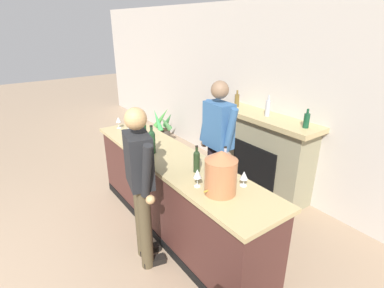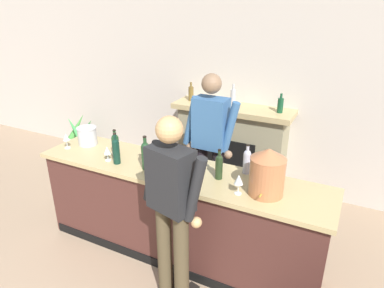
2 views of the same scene
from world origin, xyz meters
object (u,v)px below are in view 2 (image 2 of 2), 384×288
wine_glass_by_dispenser (278,171)px  wine_glass_front_left (66,138)px  copper_dispenser (267,172)px  ice_bucket_steel (87,136)px  person_customer (172,207)px  potted_plant_corner (83,139)px  wine_glass_back_row (239,180)px  wine_bottle_burgundy_dark (146,154)px  wine_glass_near_bucket (107,151)px  wine_bottle_rose_blush (247,160)px  wine_bottle_riesling_slim (115,144)px  person_bartender (210,147)px  wine_bottle_merlot_tall (219,166)px  wine_bottle_chardonnay_pale (116,150)px  fireplace_stone (231,146)px

wine_glass_by_dispenser → wine_glass_front_left: (-2.26, -0.29, 0.02)m
copper_dispenser → ice_bucket_steel: size_ratio=1.88×
wine_glass_front_left → person_customer: bearing=-15.9°
potted_plant_corner → wine_glass_back_row: wine_glass_back_row is taller
wine_bottle_burgundy_dark → wine_glass_near_bucket: (-0.45, -0.02, -0.04)m
person_customer → ice_bucket_steel: person_customer is taller
wine_bottle_rose_blush → wine_glass_front_left: size_ratio=1.73×
ice_bucket_steel → wine_bottle_rose_blush: 1.83m
wine_bottle_burgundy_dark → wine_bottle_riesling_slim: wine_bottle_burgundy_dark is taller
person_customer → wine_glass_by_dispenser: (0.67, 0.75, 0.14)m
person_bartender → wine_bottle_merlot_tall: person_bartender is taller
wine_bottle_chardonnay_pale → wine_bottle_burgundy_dark: size_ratio=0.95×
fireplace_stone → wine_bottle_chardonnay_pale: size_ratio=5.02×
copper_dispenser → wine_bottle_chardonnay_pale: copper_dispenser is taller
ice_bucket_steel → wine_glass_back_row: bearing=-7.8°
wine_bottle_merlot_tall → wine_glass_front_left: 1.77m
person_bartender → wine_glass_by_dispenser: (0.84, -0.39, 0.08)m
potted_plant_corner → wine_glass_by_dispenser: (3.55, -1.20, 0.76)m
wine_bottle_merlot_tall → wine_glass_front_left: size_ratio=1.71×
fireplace_stone → wine_bottle_burgundy_dark: bearing=-97.7°
person_customer → person_bartender: bearing=98.5°
wine_glass_front_left → wine_bottle_burgundy_dark: bearing=-1.6°
wine_bottle_merlot_tall → wine_bottle_chardonnay_pale: bearing=-171.0°
wine_bottle_merlot_tall → wine_glass_by_dispenser: bearing=20.6°
wine_bottle_chardonnay_pale → wine_glass_back_row: size_ratio=1.79×
wine_bottle_chardonnay_pale → wine_glass_near_bucket: bearing=176.2°
ice_bucket_steel → fireplace_stone: bearing=52.7°
wine_bottle_riesling_slim → wine_glass_front_left: bearing=-170.7°
ice_bucket_steel → wine_glass_front_left: bearing=-125.1°
ice_bucket_steel → wine_bottle_chardonnay_pale: (0.60, -0.25, 0.04)m
wine_glass_back_row → wine_glass_near_bucket: 1.41m
person_customer → wine_glass_back_row: (0.43, 0.38, 0.17)m
wine_glass_by_dispenser → ice_bucket_steel: bearing=-177.2°
copper_dispenser → wine_bottle_merlot_tall: 0.47m
ice_bucket_steel → wine_glass_by_dispenser: size_ratio=1.45×
wine_glass_near_bucket → fireplace_stone: bearing=68.8°
ice_bucket_steel → wine_glass_back_row: size_ratio=1.22×
person_customer → wine_bottle_riesling_slim: person_customer is taller
fireplace_stone → wine_bottle_chardonnay_pale: (-0.57, -1.78, 0.53)m
fireplace_stone → wine_bottle_chardonnay_pale: bearing=-107.6°
wine_bottle_rose_blush → wine_glass_front_left: (-1.96, -0.32, -0.01)m
wine_bottle_merlot_tall → wine_glass_near_bucket: 1.17m
wine_bottle_rose_blush → wine_glass_front_left: 1.98m
ice_bucket_steel → wine_bottle_burgundy_dark: wine_bottle_burgundy_dark is taller
wine_glass_front_left → wine_glass_back_row: bearing=-2.0°
person_bartender → wine_bottle_chardonnay_pale: person_bartender is taller
ice_bucket_steel → wine_bottle_rose_blush: bearing=4.2°
wine_bottle_chardonnay_pale → wine_glass_by_dispenser: 1.57m
person_customer → wine_bottle_riesling_slim: size_ratio=6.12×
potted_plant_corner → wine_bottle_chardonnay_pale: size_ratio=2.35×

